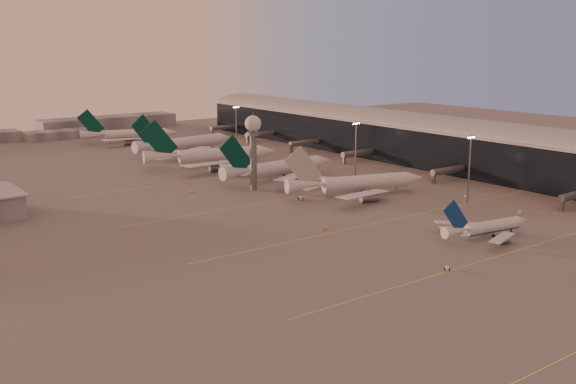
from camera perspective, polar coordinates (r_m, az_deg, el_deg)
ground at (r=179.56m, az=17.69°, el=-6.71°), size 700.00×700.00×0.00m
taxiway_markings at (r=235.58m, az=10.95°, el=-1.74°), size 180.00×185.25×0.02m
terminal at (r=326.13m, az=13.29°, el=4.02°), size 57.00×362.00×23.04m
radar_tower at (r=263.24m, az=-2.97°, el=4.63°), size 6.40×6.40×31.10m
mast_b at (r=250.82m, az=15.12°, el=2.13°), size 3.60×0.56×25.00m
mast_c at (r=284.08m, az=5.76°, el=3.70°), size 3.60×0.56×25.00m
mast_d at (r=353.92m, az=-4.39°, el=5.50°), size 3.60×0.56×25.00m
distant_horizon at (r=448.51m, az=-18.02°, el=5.17°), size 165.00×37.50×9.00m
narrowbody_mid at (r=210.25m, az=16.50°, el=-3.03°), size 34.25×27.17×13.42m
widebody_white at (r=257.90m, az=5.88°, el=0.48°), size 56.38×44.55×20.37m
greentail_a at (r=286.31m, az=-0.73°, el=1.81°), size 58.88×47.49×21.37m
greentail_b at (r=317.17m, az=-6.50°, el=2.86°), size 62.45×49.79×23.18m
greentail_c at (r=357.64m, az=-8.70°, el=3.89°), size 61.79×49.57×22.53m
greentail_d at (r=402.59m, az=-13.30°, el=4.61°), size 53.21×42.27×20.08m
gsv_tug_mid at (r=179.16m, az=13.31°, el=-6.32°), size 3.67×3.54×0.91m
gsv_truck_b at (r=243.57m, az=19.10°, el=-1.49°), size 5.37×2.46×2.09m
gsv_truck_c at (r=211.13m, az=3.14°, el=-2.93°), size 4.73×4.68×1.98m
gsv_catering_b at (r=262.12m, az=14.85°, el=-0.05°), size 4.92×2.89×3.78m
gsv_tug_far at (r=250.23m, az=1.07°, el=-0.53°), size 3.88×4.66×1.15m
gsv_truck_d at (r=265.13m, az=-8.21°, el=0.22°), size 3.05×5.82×2.23m
gsv_tug_hangar at (r=317.85m, az=-1.77°, el=2.29°), size 3.53×2.96×0.87m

